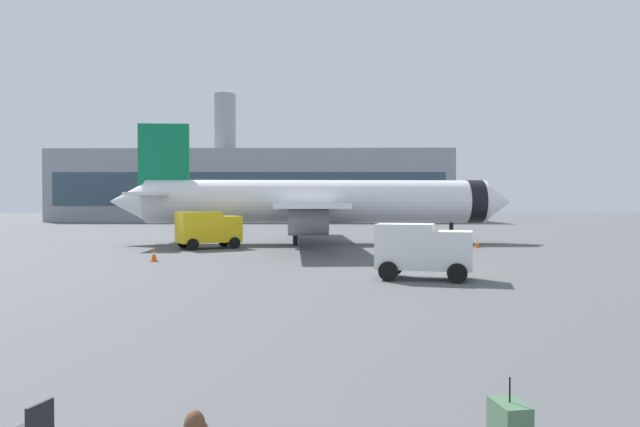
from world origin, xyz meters
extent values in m
cylinder|color=white|center=(-0.88, 48.05, 3.70)|extent=(30.18, 5.71, 3.80)
cone|color=white|center=(15.29, 49.09, 3.70)|extent=(2.63, 3.76, 3.61)
cone|color=white|center=(-17.44, 46.99, 3.70)|extent=(3.41, 3.62, 3.42)
cylinder|color=black|center=(13.09, 48.95, 3.70)|extent=(1.64, 3.96, 3.88)
cube|color=white|center=(-2.39, 55.97, 3.40)|extent=(5.81, 16.27, 0.36)
cube|color=white|center=(-1.36, 40.01, 3.40)|extent=(5.81, 16.27, 0.36)
cylinder|color=gray|center=(-2.23, 53.48, 2.10)|extent=(3.33, 2.40, 2.20)
cylinder|color=gray|center=(-1.52, 42.50, 2.10)|extent=(3.33, 2.40, 2.20)
cube|color=#0C7247|center=(-14.35, 47.19, 7.30)|extent=(4.41, 0.64, 6.40)
cube|color=white|center=(-15.05, 50.35, 4.30)|extent=(2.98, 6.15, 0.24)
cube|color=white|center=(-14.64, 43.97, 4.30)|extent=(2.98, 6.15, 0.24)
cylinder|color=black|center=(11.10, 48.82, 0.90)|extent=(0.36, 0.36, 1.80)
cylinder|color=black|center=(-3.03, 50.32, 0.90)|extent=(0.44, 0.44, 1.80)
cylinder|color=black|center=(-2.72, 45.53, 0.90)|extent=(0.44, 0.44, 1.80)
cube|color=yellow|center=(-7.96, 42.82, 1.52)|extent=(2.59, 2.75, 2.04)
cube|color=#1E232D|center=(-7.36, 43.19, 2.00)|extent=(1.11, 1.73, 0.84)
cube|color=yellow|center=(-10.01, 41.56, 1.70)|extent=(3.81, 3.51, 2.40)
cylinder|color=black|center=(-8.47, 43.86, 0.45)|extent=(0.88, 0.66, 0.90)
cylinder|color=black|center=(-7.26, 41.90, 0.45)|extent=(0.88, 0.66, 0.90)
cylinder|color=black|center=(-11.32, 42.10, 0.45)|extent=(0.88, 0.66, 0.90)
cylinder|color=black|center=(-10.12, 40.14, 0.45)|extent=(0.88, 0.66, 0.90)
cube|color=white|center=(5.89, 23.94, 1.39)|extent=(2.17, 2.35, 1.78)
cube|color=#1E232D|center=(6.62, 23.77, 1.81)|extent=(0.49, 1.77, 0.74)
cube|color=white|center=(3.75, 24.45, 1.55)|extent=(3.03, 2.56, 2.10)
cylinder|color=black|center=(6.35, 24.91, 0.45)|extent=(0.93, 0.42, 0.90)
cylinder|color=black|center=(5.86, 22.87, 0.45)|extent=(0.93, 0.42, 0.90)
cylinder|color=black|center=(3.35, 25.62, 0.45)|extent=(0.93, 0.42, 0.90)
cylinder|color=black|center=(2.87, 23.58, 0.45)|extent=(0.93, 0.42, 0.90)
cube|color=#F2590C|center=(9.86, 48.12, 0.02)|extent=(0.44, 0.44, 0.04)
cone|color=#F2590C|center=(9.86, 48.12, 0.34)|extent=(0.36, 0.36, 0.60)
cylinder|color=white|center=(9.86, 48.12, 0.37)|extent=(0.23, 0.23, 0.10)
cube|color=#F2590C|center=(-10.59, 32.16, 0.02)|extent=(0.44, 0.44, 0.04)
cone|color=#F2590C|center=(-10.59, 32.16, 0.42)|extent=(0.36, 0.36, 0.77)
cylinder|color=white|center=(-10.59, 32.16, 0.46)|extent=(0.23, 0.23, 0.10)
cube|color=#F2590C|center=(11.52, 52.44, 0.02)|extent=(0.44, 0.44, 0.04)
cone|color=#F2590C|center=(11.52, 52.44, 0.33)|extent=(0.36, 0.36, 0.59)
cylinder|color=white|center=(11.52, 52.44, 0.36)|extent=(0.23, 0.23, 0.10)
cube|color=#F2590C|center=(11.96, 43.12, 0.02)|extent=(0.44, 0.44, 0.04)
cone|color=#F2590C|center=(11.96, 43.12, 0.37)|extent=(0.36, 0.36, 0.66)
cylinder|color=white|center=(11.96, 43.12, 0.40)|extent=(0.23, 0.23, 0.10)
cube|color=#476B4C|center=(2.76, 5.57, 0.39)|extent=(0.51, 0.70, 0.70)
cylinder|color=black|center=(2.76, 5.57, 0.92)|extent=(0.02, 0.02, 0.36)
ellipsoid|color=brown|center=(-1.84, 5.88, 0.24)|extent=(0.32, 0.40, 0.48)
cube|color=black|center=(-3.76, 5.09, 0.66)|extent=(0.18, 0.48, 0.40)
cube|color=gray|center=(-14.93, 113.38, 6.84)|extent=(76.39, 22.11, 13.68)
cube|color=#334756|center=(-14.93, 102.28, 6.16)|extent=(72.57, 0.10, 6.16)
cylinder|color=gray|center=(-21.15, 113.38, 19.68)|extent=(4.40, 4.40, 12.00)
camera|label=1|loc=(0.19, -2.58, 3.59)|focal=32.09mm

